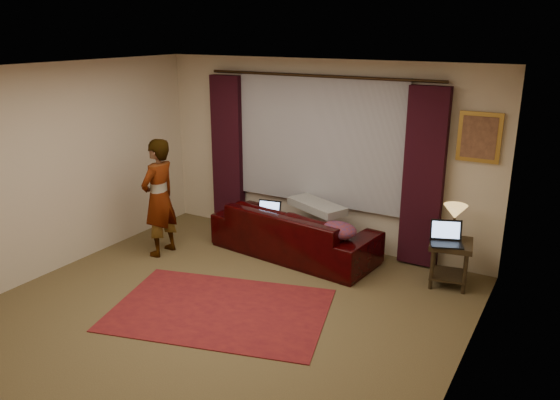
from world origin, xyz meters
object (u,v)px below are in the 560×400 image
(tiffany_lamp, at_px, (454,223))
(person, at_px, (159,198))
(sofa, at_px, (294,223))
(end_table, at_px, (449,263))
(laptop_table, at_px, (447,234))
(laptop_sofa, at_px, (267,212))

(tiffany_lamp, xyz_separation_m, person, (-3.66, -1.05, 0.02))
(sofa, xyz_separation_m, end_table, (2.06, 0.11, -0.18))
(laptop_table, height_order, person, person)
(sofa, relative_size, laptop_sofa, 6.42)
(end_table, distance_m, person, 3.83)
(tiffany_lamp, height_order, laptop_table, tiffany_lamp)
(laptop_sofa, height_order, laptop_table, laptop_table)
(sofa, bearing_deg, laptop_sofa, 19.64)
(laptop_sofa, height_order, end_table, laptop_sofa)
(sofa, height_order, tiffany_lamp, tiffany_lamp)
(end_table, xyz_separation_m, tiffany_lamp, (-0.00, 0.05, 0.50))
(end_table, bearing_deg, person, -164.86)
(end_table, bearing_deg, laptop_sofa, -175.27)
(tiffany_lamp, xyz_separation_m, laptop_table, (-0.02, -0.19, -0.09))
(person, bearing_deg, laptop_table, 102.27)
(sofa, height_order, laptop_table, sofa)
(sofa, distance_m, laptop_table, 2.05)
(sofa, bearing_deg, laptop_table, -174.01)
(laptop_sofa, height_order, person, person)
(person, bearing_deg, tiffany_lamp, 104.97)
(tiffany_lamp, bearing_deg, laptop_sofa, -174.02)
(sofa, distance_m, end_table, 2.08)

